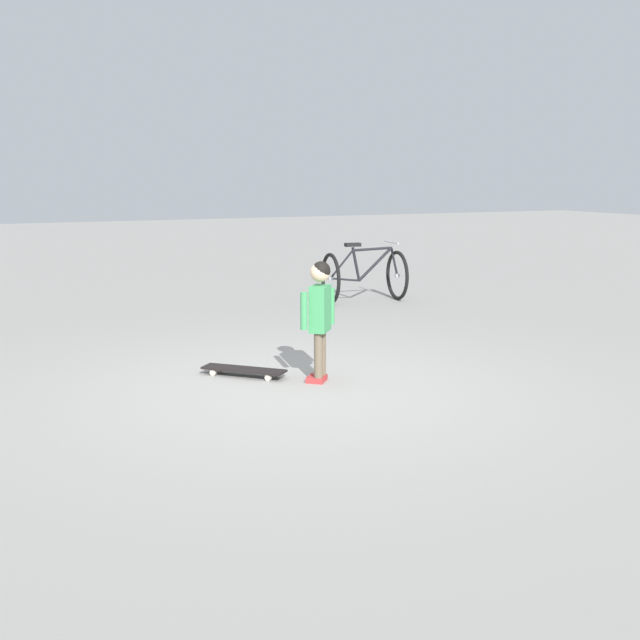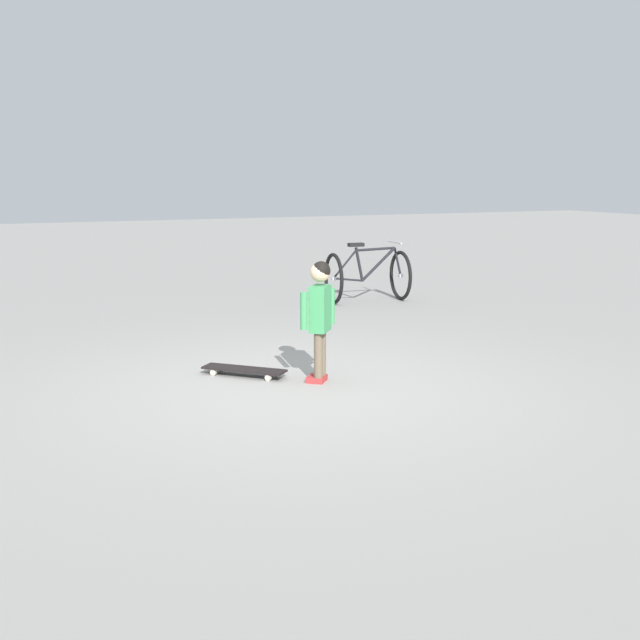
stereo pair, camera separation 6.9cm
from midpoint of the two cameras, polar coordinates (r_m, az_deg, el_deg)
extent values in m
plane|color=gray|center=(6.78, -1.78, -4.97)|extent=(50.00, 50.00, 0.00)
cylinder|color=brown|center=(6.91, -0.41, -2.61)|extent=(0.08, 0.08, 0.42)
cube|color=#B73333|center=(6.97, -0.64, -4.32)|extent=(0.16, 0.17, 0.05)
cylinder|color=brown|center=(7.01, -0.16, -2.41)|extent=(0.08, 0.08, 0.42)
cube|color=#B73333|center=(7.07, -0.40, -4.10)|extent=(0.16, 0.17, 0.05)
cube|color=#3F9959|center=(6.88, -0.29, 0.82)|extent=(0.27, 0.26, 0.40)
cylinder|color=#3F9959|center=(6.76, -1.45, 0.64)|extent=(0.06, 0.06, 0.32)
cylinder|color=#3F9959|center=(7.01, 0.52, 1.00)|extent=(0.06, 0.06, 0.32)
sphere|color=beige|center=(6.84, -0.29, 3.42)|extent=(0.17, 0.17, 0.17)
sphere|color=black|center=(6.83, -0.21, 3.54)|extent=(0.16, 0.16, 0.16)
cube|color=black|center=(7.22, -5.73, -3.52)|extent=(0.68, 0.68, 0.02)
cube|color=#B7B7BC|center=(7.34, -7.64, -3.44)|extent=(0.10, 0.10, 0.02)
cube|color=#B7B7BC|center=(7.11, -3.76, -3.82)|extent=(0.10, 0.10, 0.02)
cylinder|color=beige|center=(7.28, -7.91, -3.75)|extent=(0.06, 0.06, 0.06)
cylinder|color=beige|center=(7.41, -7.37, -3.48)|extent=(0.06, 0.06, 0.06)
cylinder|color=beige|center=(7.05, -4.00, -4.14)|extent=(0.06, 0.06, 0.06)
cylinder|color=beige|center=(7.18, -3.51, -3.86)|extent=(0.06, 0.06, 0.06)
torus|color=black|center=(11.53, 5.36, 3.19)|extent=(0.71, 0.12, 0.71)
torus|color=black|center=(11.15, 0.58, 2.99)|extent=(0.71, 0.12, 0.71)
cylinder|color=#B7B7BC|center=(11.53, 5.36, 3.19)|extent=(0.07, 0.07, 0.06)
cylinder|color=#B7B7BC|center=(11.15, 0.58, 2.99)|extent=(0.07, 0.07, 0.06)
cylinder|color=black|center=(11.37, 3.79, 4.00)|extent=(0.09, 0.52, 0.48)
cylinder|color=black|center=(11.33, 3.57, 5.07)|extent=(0.09, 0.59, 0.06)
cylinder|color=black|center=(11.26, 2.40, 4.00)|extent=(0.05, 0.14, 0.48)
cylinder|color=black|center=(11.22, 1.61, 2.91)|extent=(0.07, 0.43, 0.08)
cylinder|color=black|center=(11.18, 1.38, 3.99)|extent=(0.06, 0.35, 0.40)
cylinder|color=black|center=(11.49, 5.15, 4.17)|extent=(0.04, 0.13, 0.41)
cube|color=black|center=(11.21, 2.18, 5.39)|extent=(0.12, 0.23, 0.05)
cylinder|color=#B7B7BC|center=(11.44, 4.94, 5.56)|extent=(0.46, 0.07, 0.02)
camera|label=1|loc=(0.03, -90.29, -0.05)|focal=44.86mm
camera|label=2|loc=(0.03, 89.71, 0.05)|focal=44.86mm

